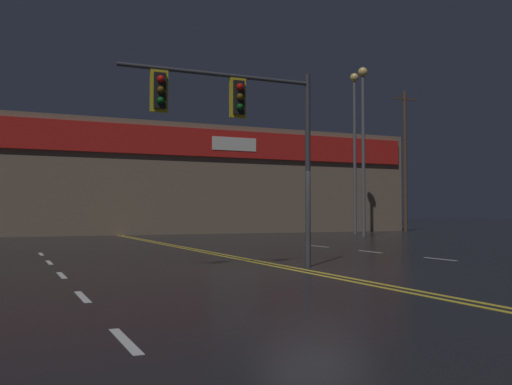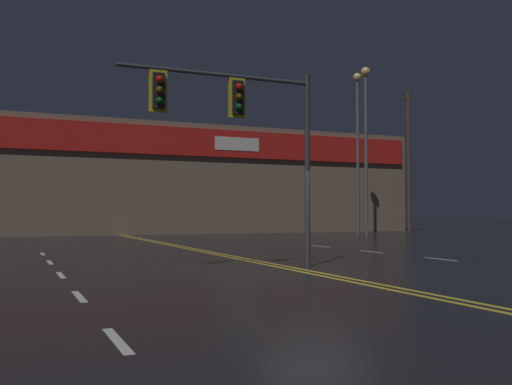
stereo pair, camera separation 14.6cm
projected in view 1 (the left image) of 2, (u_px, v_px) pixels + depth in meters
The scene contains 7 objects.
ground_plane at pixel (313, 273), 13.45m from camera, with size 200.00×200.00×0.00m, color black.
road_markings at pixel (401, 278), 12.23m from camera, with size 16.28×60.00×0.01m.
traffic_signal_median at pixel (234, 114), 14.08m from camera, with size 5.05×0.36×5.05m.
streetlight_far_left at pixel (355, 133), 37.63m from camera, with size 0.56×0.56×10.66m.
streetlight_far_median at pixel (363, 129), 33.31m from camera, with size 0.56×0.56×9.95m.
building_backdrop at pixel (106, 180), 40.05m from camera, with size 43.50×10.23×7.34m.
utility_pole_row at pixel (95, 141), 33.69m from camera, with size 46.70×0.26×11.17m.
Camera 1 is at (-6.75, -11.78, 1.42)m, focal length 40.00 mm.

